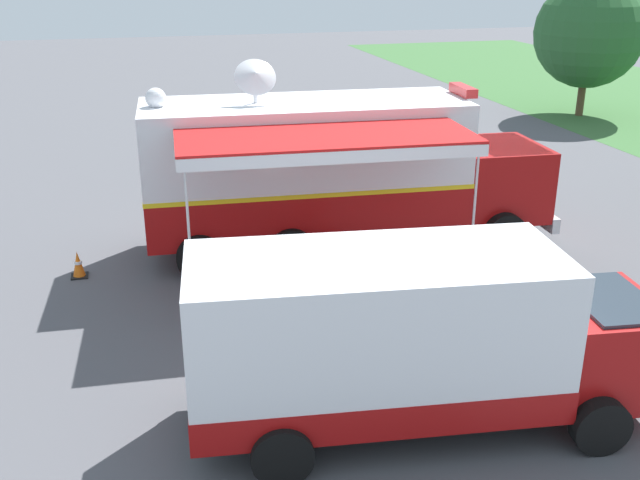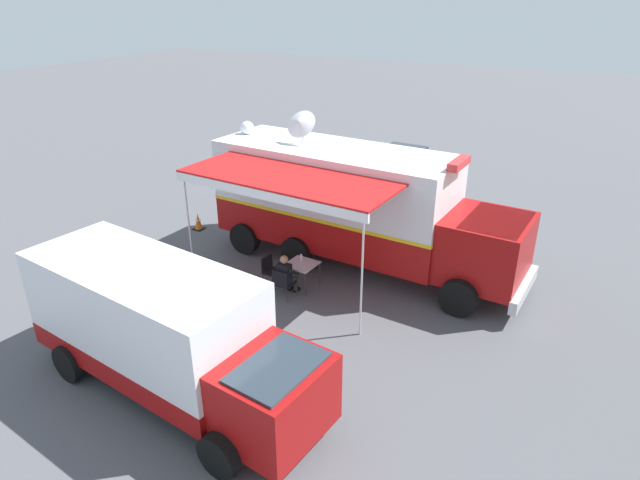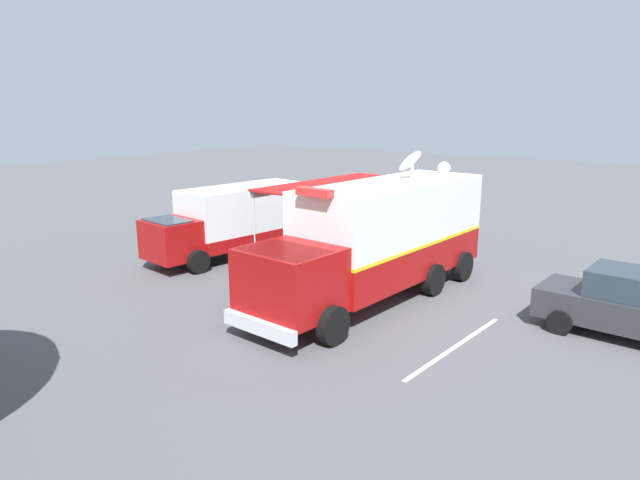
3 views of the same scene
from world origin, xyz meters
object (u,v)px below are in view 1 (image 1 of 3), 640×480
(folding_table, at_px, (335,255))
(support_truck, at_px, (411,341))
(seated_responder, at_px, (337,268))
(folding_chair_at_table, at_px, (339,278))
(command_truck, at_px, (337,168))
(trash_bin, at_px, (246,318))
(traffic_cone, at_px, (78,265))
(water_bottle, at_px, (329,246))
(folding_chair_beside_table, at_px, (298,272))
(car_behind_truck, at_px, (242,147))

(folding_table, relative_size, support_truck, 0.12)
(seated_responder, bearing_deg, folding_chair_at_table, -3.49)
(folding_chair_at_table, bearing_deg, command_truck, 164.96)
(support_truck, bearing_deg, command_truck, 172.46)
(support_truck, bearing_deg, trash_bin, -148.60)
(traffic_cone, bearing_deg, water_bottle, 71.86)
(seated_responder, distance_m, trash_bin, 2.45)
(command_truck, xyz_separation_m, water_bottle, (1.95, -0.72, -1.11))
(folding_chair_beside_table, height_order, seated_responder, seated_responder)
(folding_chair_beside_table, xyz_separation_m, traffic_cone, (-2.10, -4.39, -0.23))
(command_truck, distance_m, folding_chair_at_table, 3.30)
(support_truck, distance_m, car_behind_truck, 13.86)
(command_truck, distance_m, car_behind_truck, 6.94)
(water_bottle, bearing_deg, folding_chair_at_table, -3.18)
(traffic_cone, xyz_separation_m, support_truck, (6.82, 4.94, 1.11))
(car_behind_truck, bearing_deg, command_truck, 9.60)
(seated_responder, bearing_deg, support_truck, -2.31)
(water_bottle, height_order, seated_responder, seated_responder)
(seated_responder, relative_size, trash_bin, 1.37)
(traffic_cone, distance_m, car_behind_truck, 8.49)
(folding_chair_beside_table, distance_m, car_behind_truck, 9.14)
(trash_bin, bearing_deg, folding_table, 131.25)
(folding_table, xyz_separation_m, folding_chair_beside_table, (0.29, -0.85, -0.16))
(folding_table, xyz_separation_m, seated_responder, (0.61, -0.12, -0.02))
(folding_chair_beside_table, distance_m, traffic_cone, 4.87)
(folding_chair_beside_table, distance_m, seated_responder, 0.81)
(car_behind_truck, bearing_deg, folding_chair_beside_table, -2.17)
(support_truck, height_order, car_behind_truck, support_truck)
(water_bottle, distance_m, traffic_cone, 5.45)
(folding_table, relative_size, traffic_cone, 1.46)
(water_bottle, bearing_deg, seated_responder, -3.10)
(water_bottle, bearing_deg, folding_table, 34.41)
(water_bottle, xyz_separation_m, support_truck, (5.13, -0.22, 0.55))
(folding_chair_at_table, bearing_deg, folding_table, 170.66)
(trash_bin, height_order, car_behind_truck, car_behind_truck)
(water_bottle, height_order, folding_chair_beside_table, water_bottle)
(folding_table, bearing_deg, folding_chair_at_table, -9.34)
(car_behind_truck, bearing_deg, trash_bin, -8.90)
(seated_responder, relative_size, traffic_cone, 2.16)
(folding_table, xyz_separation_m, support_truck, (5.01, -0.30, 0.71))
(folding_table, bearing_deg, seated_responder, -11.11)
(seated_responder, bearing_deg, water_bottle, 176.90)
(water_bottle, distance_m, folding_chair_beside_table, 0.93)
(folding_chair_at_table, height_order, seated_responder, seated_responder)
(command_truck, bearing_deg, trash_bin, -35.32)
(command_truck, height_order, folding_chair_at_table, command_truck)
(command_truck, height_order, support_truck, command_truck)
(seated_responder, bearing_deg, folding_table, 168.89)
(folding_table, relative_size, folding_chair_at_table, 0.97)
(water_bottle, bearing_deg, command_truck, 159.77)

